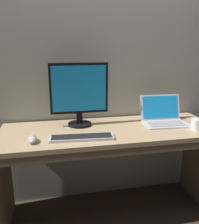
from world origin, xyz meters
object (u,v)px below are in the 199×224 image
Objects in this scene: laptop_silver at (163,117)px; wired_keyboard at (82,137)px; external_monitor at (79,94)px; coffee_mug at (197,125)px; computer_mouse at (32,139)px.

laptop_silver reaches higher than wired_keyboard.
coffee_mug is (0.86, -0.27, -0.22)m from external_monitor.
external_monitor is 4.24× the size of coffee_mug.
external_monitor is (-0.69, 0.06, 0.21)m from laptop_silver.
coffee_mug is (1.21, 0.01, 0.02)m from computer_mouse.
computer_mouse is (-1.04, -0.22, -0.03)m from laptop_silver.
laptop_silver is 0.73× the size of external_monitor.
computer_mouse is at bearing -168.14° from laptop_silver.
external_monitor is 0.51m from computer_mouse.
computer_mouse is 1.21m from coffee_mug.
external_monitor reaches higher than wired_keyboard.
coffee_mug is at bearing -4.26° from computer_mouse.
wired_keyboard is 0.88m from coffee_mug.
coffee_mug is at bearing -17.67° from external_monitor.
laptop_silver is at bearing -5.16° from external_monitor.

